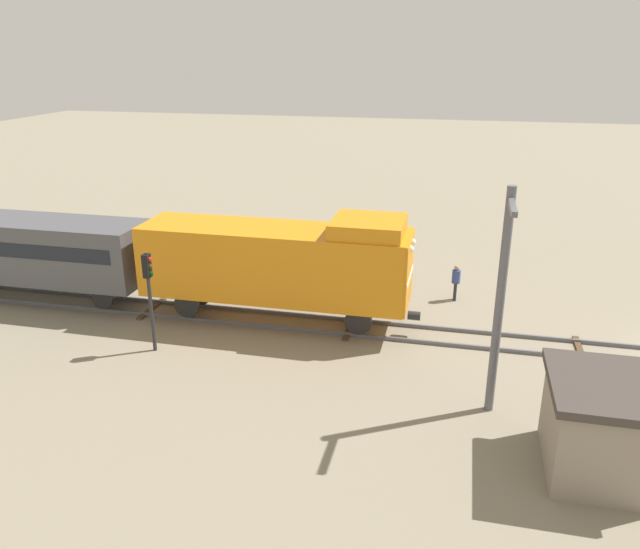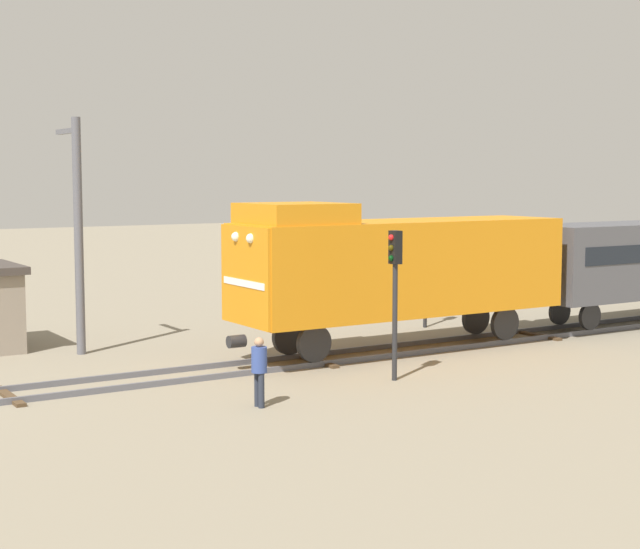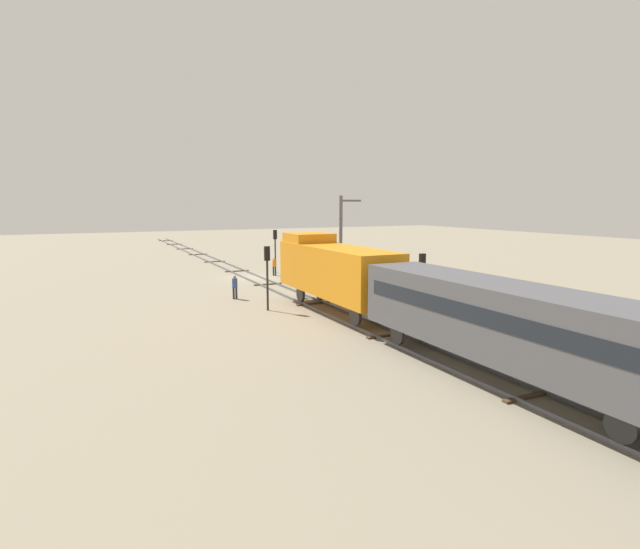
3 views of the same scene
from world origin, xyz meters
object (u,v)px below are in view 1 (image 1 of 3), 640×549
(worker_by_signal, at_px, (456,280))
(traffic_signal_mid, at_px, (355,240))
(passenger_car_leading, at_px, (0,245))
(traffic_signal_far, at_px, (149,284))
(relay_hut, at_px, (600,426))
(locomotive, at_px, (279,261))
(catenary_mast, at_px, (500,298))

(worker_by_signal, bearing_deg, traffic_signal_mid, -85.40)
(passenger_car_leading, height_order, traffic_signal_far, traffic_signal_far)
(worker_by_signal, bearing_deg, passenger_car_leading, -83.68)
(worker_by_signal, bearing_deg, relay_hut, 13.95)
(traffic_signal_mid, bearing_deg, relay_hut, -141.47)
(locomotive, height_order, relay_hut, locomotive)
(traffic_signal_mid, xyz_separation_m, relay_hut, (-10.90, -8.68, -1.45))
(passenger_car_leading, bearing_deg, locomotive, -90.00)
(traffic_signal_mid, height_order, worker_by_signal, traffic_signal_mid)
(worker_by_signal, bearing_deg, catenary_mast, 2.92)
(locomotive, distance_m, catenary_mast, 9.95)
(passenger_car_leading, height_order, relay_hut, passenger_car_leading)
(locomotive, relative_size, traffic_signal_mid, 2.84)
(worker_by_signal, bearing_deg, traffic_signal_far, -60.28)
(locomotive, distance_m, relay_hut, 13.58)
(traffic_signal_mid, xyz_separation_m, catenary_mast, (-8.47, -5.94, 1.07))
(locomotive, relative_size, worker_by_signal, 6.82)
(catenary_mast, height_order, relay_hut, catenary_mast)
(traffic_signal_mid, bearing_deg, traffic_signal_far, 136.92)
(passenger_car_leading, bearing_deg, catenary_mast, -103.07)
(locomotive, xyz_separation_m, catenary_mast, (-5.07, -8.49, 1.14))
(passenger_car_leading, distance_m, worker_by_signal, 20.98)
(worker_by_signal, distance_m, relay_hut, 12.40)
(traffic_signal_mid, bearing_deg, worker_by_signal, -80.14)
(locomotive, relative_size, relay_hut, 3.31)
(locomotive, relative_size, passenger_car_leading, 0.83)
(traffic_signal_mid, bearing_deg, passenger_car_leading, 102.08)
(passenger_car_leading, distance_m, relay_hut, 25.71)
(relay_hut, bearing_deg, locomotive, 56.27)
(passenger_car_leading, height_order, traffic_signal_mid, traffic_signal_mid)
(locomotive, bearing_deg, passenger_car_leading, 90.00)
(worker_by_signal, height_order, relay_hut, relay_hut)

